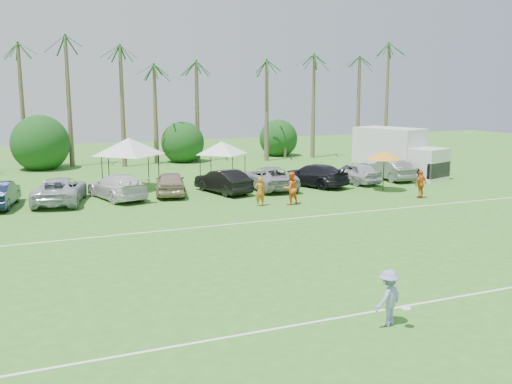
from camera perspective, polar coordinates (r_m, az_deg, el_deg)
name	(u,v)px	position (r m, az deg, el deg)	size (l,w,h in m)	color
ground	(361,350)	(15.11, 10.48, -15.29)	(120.00, 120.00, 0.00)	#357021
field_lines	(245,262)	(21.76, -1.13, -7.03)	(80.00, 12.10, 0.01)	white
palm_tree_3	(6,42)	(49.48, -23.72, 13.57)	(2.40, 2.40, 11.90)	brown
palm_tree_4	(62,77)	(49.48, -18.80, 10.88)	(2.40, 2.40, 8.90)	brown
palm_tree_5	(112,66)	(49.96, -14.18, 12.10)	(2.40, 2.40, 9.90)	brown
palm_tree_6	(159,57)	(50.76, -9.64, 13.20)	(2.40, 2.40, 10.90)	brown
palm_tree_7	(204,48)	(51.87, -5.23, 14.17)	(2.40, 2.40, 11.90)	brown
palm_tree_8	(256,78)	(53.48, 0.04, 11.32)	(2.40, 2.40, 8.90)	brown
palm_tree_9	(305,69)	(55.62, 4.90, 12.14)	(2.40, 2.40, 9.90)	brown
palm_tree_10	(350,61)	(58.13, 9.41, 12.81)	(2.40, 2.40, 10.90)	brown
palm_tree_11	(385,53)	(60.37, 12.75, 13.41)	(2.40, 2.40, 11.90)	brown
bush_tree_1	(40,146)	(50.58, -20.77, 4.28)	(4.00, 4.00, 4.00)	brown
bush_tree_2	(181,141)	(52.36, -7.51, 5.03)	(4.00, 4.00, 4.00)	brown
bush_tree_3	(281,138)	(55.80, 2.49, 5.43)	(4.00, 4.00, 4.00)	brown
sideline_player_a	(260,191)	(31.92, 0.39, 0.06)	(0.60, 0.39, 1.65)	#CF6717
sideline_player_b	(291,188)	(32.34, 3.48, 0.38)	(0.91, 0.71, 1.88)	orange
sideline_player_c	(421,184)	(35.60, 16.15, 0.76)	(1.00, 0.42, 1.71)	orange
box_truck	(399,151)	(44.24, 14.09, 4.03)	(4.69, 7.43, 3.59)	silver
canopy_tent_left	(129,138)	(38.21, -12.63, 5.30)	(4.82, 4.82, 3.90)	black
canopy_tent_right	(222,141)	(41.37, -3.43, 5.07)	(3.97, 3.97, 3.22)	black
market_umbrella	(384,155)	(37.37, 12.71, 3.62)	(2.32, 2.32, 2.59)	black
frisbee_player	(388,298)	(16.42, 13.09, -10.26)	(1.17, 0.99, 1.59)	#8891C1
parked_car_2	(60,190)	(34.61, -19.01, 0.17)	(2.49, 5.39, 1.50)	#AFB3BB
parked_car_3	(117,186)	(35.00, -13.72, 0.54)	(2.10, 5.17, 1.50)	silver
parked_car_4	(170,183)	(35.61, -8.55, 0.88)	(1.77, 4.40, 1.50)	gray
parked_car_5	(223,181)	(36.01, -3.33, 1.09)	(1.59, 4.55, 1.50)	black
parked_car_6	(269,178)	(37.37, 1.27, 1.43)	(2.49, 5.39, 1.50)	#9A9A9F
parked_car_7	(313,175)	(38.70, 5.73, 1.69)	(2.10, 5.17, 1.50)	black
parked_car_8	(354,172)	(40.34, 9.78, 1.94)	(1.77, 4.40, 1.50)	#B7B9C1
parked_car_9	(390,169)	(42.40, 13.28, 2.21)	(1.59, 4.55, 1.50)	slate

